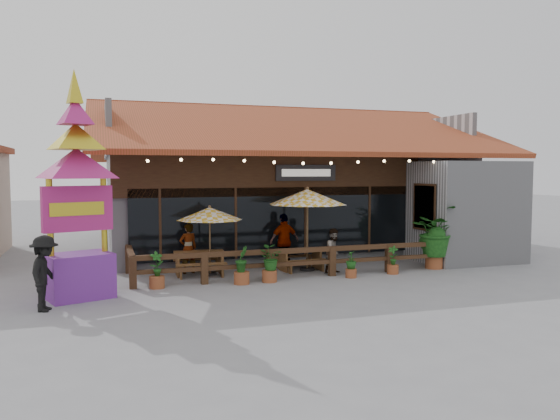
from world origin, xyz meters
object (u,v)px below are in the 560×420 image
object	(u,v)px
picnic_table_left	(199,259)
thai_sign_tower	(77,169)
picnic_table_right	(300,256)
umbrella_left	(210,214)
umbrella_right	(307,197)
pedestrian	(45,273)
tropical_plant	(435,232)

from	to	relation	value
picnic_table_left	thai_sign_tower	xyz separation A→B (m)	(-3.46, -2.13, 2.80)
picnic_table_right	umbrella_left	bearing A→B (deg)	177.24
umbrella_right	pedestrian	size ratio (longest dim) A/B	1.73
umbrella_left	umbrella_right	size ratio (longest dim) A/B	0.72
umbrella_right	picnic_table_left	size ratio (longest dim) A/B	1.91
umbrella_left	umbrella_right	xyz separation A→B (m)	(3.19, -0.22, 0.49)
umbrella_right	tropical_plant	xyz separation A→B (m)	(4.16, -1.03, -1.19)
umbrella_left	umbrella_right	distance (m)	3.23
picnic_table_right	pedestrian	size ratio (longest dim) A/B	0.84
tropical_plant	pedestrian	world-z (taller)	tropical_plant
tropical_plant	pedestrian	bearing A→B (deg)	-170.57
thai_sign_tower	tropical_plant	world-z (taller)	thai_sign_tower
umbrella_left	tropical_plant	size ratio (longest dim) A/B	1.04
umbrella_right	thai_sign_tower	world-z (taller)	thai_sign_tower
picnic_table_left	thai_sign_tower	size ratio (longest dim) A/B	0.26
umbrella_right	tropical_plant	bearing A→B (deg)	-13.92
picnic_table_right	tropical_plant	world-z (taller)	tropical_plant
tropical_plant	pedestrian	size ratio (longest dim) A/B	1.20
umbrella_left	tropical_plant	xyz separation A→B (m)	(7.35, -1.25, -0.70)
picnic_table_right	tropical_plant	size ratio (longest dim) A/B	0.70
umbrella_left	pedestrian	size ratio (longest dim) A/B	1.25
umbrella_left	picnic_table_left	size ratio (longest dim) A/B	1.37
umbrella_left	picnic_table_left	world-z (taller)	umbrella_left
umbrella_left	picnic_table_right	distance (m)	3.32
pedestrian	tropical_plant	bearing A→B (deg)	-68.04
picnic_table_left	pedestrian	world-z (taller)	pedestrian
umbrella_right	pedestrian	distance (m)	8.39
thai_sign_tower	pedestrian	distance (m)	2.76
picnic_table_right	thai_sign_tower	size ratio (longest dim) A/B	0.24
umbrella_right	picnic_table_left	world-z (taller)	umbrella_right
thai_sign_tower	tropical_plant	bearing A→B (deg)	4.29
umbrella_right	thai_sign_tower	bearing A→B (deg)	-165.03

